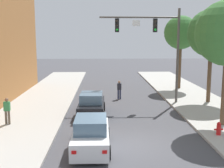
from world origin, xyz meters
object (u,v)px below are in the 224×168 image
at_px(fire_hydrant, 219,128).
at_px(street_tree_second, 212,33).
at_px(car_following_white, 91,135).
at_px(pedestrian_sidewalk_left_walker, 7,110).
at_px(pedestrian_crossing_road, 119,89).
at_px(street_tree_third, 181,33).
at_px(car_lead_black, 92,105).
at_px(traffic_signal_mast, 156,38).

bearing_deg(fire_hydrant, street_tree_second, 73.50).
distance_m(fire_hydrant, street_tree_second, 9.93).
height_order(car_following_white, pedestrian_sidewalk_left_walker, pedestrian_sidewalk_left_walker).
bearing_deg(street_tree_second, pedestrian_crossing_road, 165.27).
bearing_deg(street_tree_third, car_lead_black, -131.79).
bearing_deg(pedestrian_sidewalk_left_walker, pedestrian_crossing_road, 46.69).
bearing_deg(street_tree_third, car_following_white, -118.20).
bearing_deg(fire_hydrant, street_tree_third, 83.40).
height_order(car_lead_black, pedestrian_sidewalk_left_walker, pedestrian_sidewalk_left_walker).
distance_m(pedestrian_sidewalk_left_walker, street_tree_second, 16.29).
distance_m(pedestrian_crossing_road, street_tree_third, 9.37).
distance_m(traffic_signal_mast, street_tree_third, 7.52).
xyz_separation_m(car_lead_black, street_tree_second, (9.48, 3.35, 4.99)).
height_order(pedestrian_crossing_road, street_tree_second, street_tree_second).
relative_size(car_lead_black, pedestrian_crossing_road, 2.61).
relative_size(car_lead_black, fire_hydrant, 5.94).
distance_m(traffic_signal_mast, pedestrian_sidewalk_left_walker, 12.33).
relative_size(traffic_signal_mast, fire_hydrant, 10.42).
distance_m(traffic_signal_mast, street_tree_second, 4.47).
bearing_deg(car_lead_black, fire_hydrant, -33.95).
distance_m(car_lead_black, fire_hydrant, 8.53).
xyz_separation_m(pedestrian_sidewalk_left_walker, fire_hydrant, (12.09, -2.31, -0.56)).
xyz_separation_m(fire_hydrant, street_tree_third, (1.69, 14.57, 5.35)).
bearing_deg(car_following_white, fire_hydrant, 11.38).
bearing_deg(fire_hydrant, car_following_white, -168.62).
bearing_deg(fire_hydrant, pedestrian_crossing_road, 115.79).
xyz_separation_m(traffic_signal_mast, street_tree_second, (4.45, 0.05, 0.38)).
relative_size(traffic_signal_mast, pedestrian_sidewalk_left_walker, 4.57).
height_order(car_lead_black, car_following_white, same).
distance_m(car_following_white, pedestrian_sidewalk_left_walker, 6.41).
xyz_separation_m(car_lead_black, car_following_white, (0.21, -6.15, 0.00)).
bearing_deg(street_tree_third, pedestrian_crossing_road, -145.08).
xyz_separation_m(fire_hydrant, street_tree_second, (2.40, 8.11, 5.21)).
height_order(street_tree_second, street_tree_third, street_tree_second).
distance_m(traffic_signal_mast, fire_hydrant, 9.61).
bearing_deg(traffic_signal_mast, street_tree_second, 0.65).
height_order(car_lead_black, pedestrian_crossing_road, pedestrian_crossing_road).
height_order(car_lead_black, street_tree_third, street_tree_third).
distance_m(pedestrian_sidewalk_left_walker, street_tree_third, 19.05).
bearing_deg(car_following_white, traffic_signal_mast, 62.97).
relative_size(car_following_white, street_tree_third, 0.57).
distance_m(fire_hydrant, street_tree_third, 15.61).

